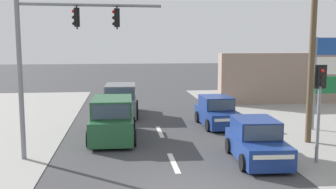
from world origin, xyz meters
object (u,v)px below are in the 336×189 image
Objects in this scene: traffic_signal_mast at (56,48)px; hatchback_oncoming_near at (217,112)px; hatchback_receding_far at (256,142)px; utility_pole_midground_right at (310,33)px; suv_kerbside_parked at (113,120)px; suv_oncoming_mid at (121,101)px; pedestal_signal_right_kerb at (320,97)px; shopping_plaza_sign at (331,70)px.

hatchback_oncoming_near is at bearing 33.87° from traffic_signal_mast.
utility_pole_midground_right is at bearing 36.54° from hatchback_receding_far.
suv_kerbside_parked reaches higher than hatchback_receding_far.
utility_pole_midground_right is 1.90× the size of suv_oncoming_mid.
pedestal_signal_right_kerb reaches higher than suv_kerbside_parked.
utility_pole_midground_right is 5.48m from hatchback_receding_far.
shopping_plaza_sign reaches higher than suv_oncoming_mid.
utility_pole_midground_right is 2.46× the size of pedestal_signal_right_kerb.
hatchback_receding_far is at bearing -9.55° from traffic_signal_mast.
shopping_plaza_sign is at bearing -25.66° from suv_oncoming_mid.
hatchback_oncoming_near is (5.37, 2.23, -0.18)m from suv_kerbside_parked.
shopping_plaza_sign is 1.24× the size of hatchback_receding_far.
utility_pole_midground_right is at bearing -11.53° from suv_kerbside_parked.
pedestal_signal_right_kerb is at bearing -31.42° from suv_kerbside_parked.
traffic_signal_mast is 8.15m from hatchback_receding_far.
shopping_plaza_sign is at bearing 40.65° from hatchback_receding_far.
suv_oncoming_mid is at bearing 86.27° from suv_kerbside_parked.
suv_oncoming_mid is (-7.02, 10.19, -1.53)m from pedestal_signal_right_kerb.
suv_oncoming_mid reaches higher than hatchback_oncoming_near.
traffic_signal_mast is 1.30× the size of suv_oncoming_mid.
traffic_signal_mast is at bearing -105.49° from suv_oncoming_mid.
traffic_signal_mast is at bearing -125.99° from suv_kerbside_parked.
suv_oncoming_mid is (2.32, 8.37, -3.26)m from traffic_signal_mast.
shopping_plaza_sign is (2.40, 2.41, -1.76)m from utility_pole_midground_right.
suv_kerbside_parked reaches higher than hatchback_oncoming_near.
suv_oncoming_mid is at bearing 154.34° from shopping_plaza_sign.
pedestal_signal_right_kerb is 12.47m from suv_oncoming_mid.
hatchback_oncoming_near is (0.03, 6.14, 0.00)m from hatchback_receding_far.
hatchback_receding_far is at bearing -139.35° from shopping_plaza_sign.
utility_pole_midground_right is 1.92× the size of suv_kerbside_parked.
hatchback_oncoming_near is (7.32, 4.91, -3.44)m from traffic_signal_mast.
suv_kerbside_parked is at bearing -93.73° from suv_oncoming_mid.
utility_pole_midground_right is 3.77m from pedestal_signal_right_kerb.
hatchback_receding_far is 1.00× the size of hatchback_oncoming_near.
suv_kerbside_parked is at bearing 143.78° from hatchback_receding_far.
hatchback_receding_far is 0.81× the size of suv_oncoming_mid.
suv_kerbside_parked is at bearing 54.01° from traffic_signal_mast.
pedestal_signal_right_kerb reaches higher than hatchback_receding_far.
suv_oncoming_mid is 6.08m from hatchback_oncoming_near.
shopping_plaza_sign is 10.94m from suv_kerbside_parked.
traffic_signal_mast is 1.31× the size of suv_kerbside_parked.
pedestal_signal_right_kerb reaches higher than hatchback_oncoming_near.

